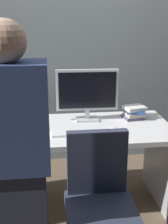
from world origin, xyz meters
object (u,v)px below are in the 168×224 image
(mouse, at_px, (114,130))
(cup_by_monitor, at_px, (27,119))
(desk, at_px, (83,152))
(keyboard, at_px, (79,132))
(monitor, at_px, (87,92))
(office_chair, at_px, (100,212))
(cup_near_keyboard, at_px, (29,126))
(book_stack, at_px, (134,112))
(person_at_desk, at_px, (14,170))

(mouse, xyz_separation_m, cup_by_monitor, (-0.70, 0.24, 0.03))
(desk, distance_m, keyboard, 0.28)
(monitor, bearing_deg, office_chair, -92.00)
(cup_near_keyboard, bearing_deg, monitor, 24.15)
(mouse, bearing_deg, office_chair, -109.17)
(office_chair, distance_m, cup_near_keyboard, 0.90)
(book_stack, bearing_deg, desk, -161.26)
(monitor, relative_size, cup_by_monitor, 5.56)
(desk, xyz_separation_m, book_stack, (0.48, 0.16, 0.28))
(keyboard, relative_size, cup_near_keyboard, 4.31)
(office_chair, bearing_deg, desk, 91.74)
(book_stack, bearing_deg, person_at_desk, -133.23)
(keyboard, bearing_deg, mouse, 0.31)
(monitor, bearing_deg, cup_near_keyboard, -155.85)
(person_at_desk, bearing_deg, keyboard, 59.26)
(person_at_desk, bearing_deg, desk, 60.81)
(keyboard, bearing_deg, monitor, 69.00)
(desk, xyz_separation_m, person_at_desk, (-0.48, -0.86, 0.33))
(desk, bearing_deg, keyboard, -110.41)
(office_chair, distance_m, mouse, 0.72)
(office_chair, xyz_separation_m, person_at_desk, (-0.50, -0.13, 0.41))
(person_at_desk, distance_m, cup_near_keyboard, 0.81)
(cup_by_monitor, bearing_deg, desk, -13.18)
(office_chair, relative_size, mouse, 9.40)
(office_chair, xyz_separation_m, cup_by_monitor, (-0.50, 0.84, 0.36))
(desk, relative_size, person_at_desk, 0.91)
(desk, distance_m, monitor, 0.51)
(person_at_desk, height_order, mouse, person_at_desk)
(person_at_desk, bearing_deg, monitor, 62.60)
(monitor, bearing_deg, desk, -107.47)
(cup_by_monitor, bearing_deg, mouse, -18.64)
(office_chair, height_order, mouse, office_chair)
(keyboard, bearing_deg, cup_by_monitor, 147.11)
(mouse, distance_m, book_stack, 0.39)
(office_chair, relative_size, monitor, 1.74)
(desk, bearing_deg, mouse, -28.72)
(desk, relative_size, mouse, 14.92)
(desk, relative_size, book_stack, 7.10)
(mouse, xyz_separation_m, cup_near_keyboard, (-0.68, 0.07, 0.03))
(keyboard, distance_m, book_stack, 0.62)
(book_stack, bearing_deg, cup_by_monitor, -176.85)
(desk, bearing_deg, monitor, 72.53)
(monitor, height_order, cup_near_keyboard, monitor)
(monitor, bearing_deg, mouse, -59.03)
(keyboard, height_order, mouse, mouse)
(keyboard, relative_size, mouse, 4.30)
(desk, xyz_separation_m, monitor, (0.05, 0.17, 0.48))
(mouse, relative_size, book_stack, 0.48)
(monitor, relative_size, mouse, 5.41)
(monitor, bearing_deg, cup_by_monitor, -173.60)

